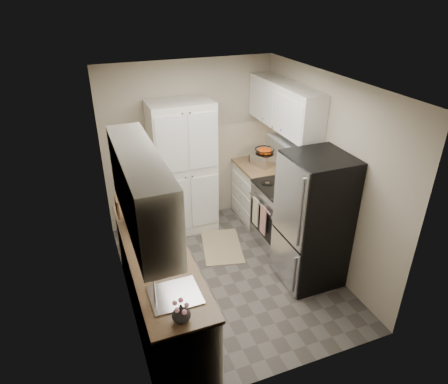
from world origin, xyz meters
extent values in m
plane|color=#56514C|center=(0.00, 0.00, 0.00)|extent=(3.20, 3.20, 0.00)
cube|color=#B5AC92|center=(0.00, 1.60, 1.25)|extent=(2.60, 0.04, 2.50)
cube|color=#B5AC92|center=(0.00, -1.60, 1.25)|extent=(2.60, 0.04, 2.50)
cube|color=#B5AC92|center=(-1.30, 0.00, 1.25)|extent=(0.04, 3.20, 2.50)
cube|color=#B5AC92|center=(1.30, 0.00, 1.25)|extent=(0.04, 3.20, 2.50)
cube|color=white|center=(0.00, 0.00, 2.50)|extent=(2.60, 3.20, 0.04)
cube|color=silver|center=(-1.13, -0.75, 1.83)|extent=(0.33, 1.60, 0.70)
cube|color=silver|center=(1.13, 0.82, 1.89)|extent=(0.33, 1.55, 0.58)
cube|color=#99999E|center=(1.07, 0.39, 1.52)|extent=(0.45, 0.76, 0.13)
cube|color=#B7B7BC|center=(-0.99, -1.15, 0.93)|extent=(0.45, 0.40, 0.02)
cube|color=brown|center=(-1.29, 0.20, 1.18)|extent=(0.02, 0.22, 0.22)
cube|color=silver|center=(-0.20, 1.32, 1.00)|extent=(0.90, 0.55, 2.00)
cube|color=silver|center=(-0.99, -0.43, 0.44)|extent=(0.60, 2.30, 0.88)
cube|color=#846647|center=(-0.99, -0.43, 0.90)|extent=(0.63, 2.33, 0.04)
cube|color=silver|center=(0.99, 1.19, 0.44)|extent=(0.60, 0.80, 0.88)
cube|color=#846647|center=(0.99, 1.19, 0.90)|extent=(0.63, 0.83, 0.04)
cube|color=#B7B7BC|center=(0.97, 0.39, 0.45)|extent=(0.64, 0.76, 0.90)
cube|color=black|center=(0.97, 0.39, 0.92)|extent=(0.66, 0.78, 0.03)
cube|color=black|center=(1.26, 0.39, 1.02)|extent=(0.06, 0.76, 0.22)
cube|color=tan|center=(0.60, 0.25, 0.55)|extent=(0.01, 0.16, 0.42)
cube|color=beige|center=(0.60, 0.49, 0.55)|extent=(0.01, 0.16, 0.42)
cube|color=#B7B7BC|center=(0.94, -0.41, 0.85)|extent=(0.70, 0.72, 1.70)
imported|color=#A2A2A6|center=(-0.95, 0.16, 1.05)|extent=(0.45, 0.54, 0.26)
cylinder|color=black|center=(-1.03, 0.41, 1.05)|extent=(0.07, 0.07, 0.26)
imported|color=white|center=(-1.02, -1.46, 1.00)|extent=(0.20, 0.20, 0.17)
cube|color=#49933D|center=(-0.86, 0.55, 1.08)|extent=(0.08, 0.26, 0.33)
cube|color=silver|center=(1.04, 1.18, 1.01)|extent=(0.36, 0.40, 0.19)
cube|color=tan|center=(0.13, 0.59, 0.01)|extent=(0.73, 0.97, 0.01)
camera|label=1|loc=(-1.57, -3.87, 3.43)|focal=32.00mm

